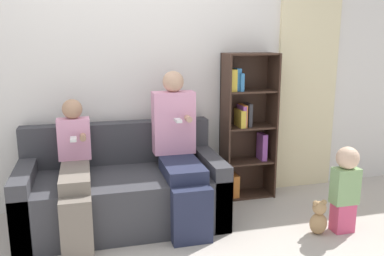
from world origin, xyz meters
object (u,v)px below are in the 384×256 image
object	(u,v)px
child_seated	(75,171)
bookshelf	(245,125)
couch	(122,191)
teddy_bear	(319,218)
toddler_standing	(345,186)
adult_seated	(179,148)

from	to	relation	value
child_seated	bookshelf	size ratio (longest dim) A/B	0.75
couch	teddy_bear	world-z (taller)	couch
toddler_standing	bookshelf	distance (m)	1.15
child_seated	bookshelf	distance (m)	1.73
adult_seated	toddler_standing	distance (m)	1.42
child_seated	teddy_bear	size ratio (longest dim) A/B	3.65
toddler_standing	bookshelf	size ratio (longest dim) A/B	0.51
couch	child_seated	xyz separation A→B (m)	(-0.38, -0.15, 0.27)
adult_seated	bookshelf	xyz separation A→B (m)	(0.78, 0.41, 0.08)
child_seated	couch	bearing A→B (deg)	21.11
child_seated	teddy_bear	bearing A→B (deg)	-14.64
child_seated	teddy_bear	xyz separation A→B (m)	(1.93, -0.50, -0.41)
couch	bookshelf	world-z (taller)	bookshelf
couch	bookshelf	size ratio (longest dim) A/B	1.18
bookshelf	adult_seated	bearing A→B (deg)	-151.98
child_seated	bookshelf	world-z (taller)	bookshelf
couch	toddler_standing	world-z (taller)	couch
couch	child_seated	world-z (taller)	child_seated
toddler_standing	bookshelf	world-z (taller)	bookshelf
child_seated	toddler_standing	size ratio (longest dim) A/B	1.48
couch	child_seated	size ratio (longest dim) A/B	1.57
couch	adult_seated	distance (m)	0.63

